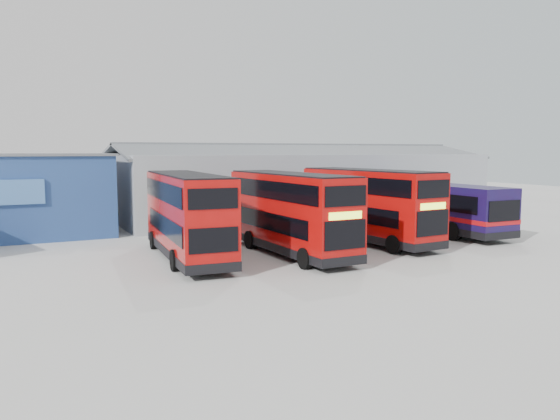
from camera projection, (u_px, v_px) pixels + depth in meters
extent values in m
plane|color=#ACACA7|center=(361.00, 270.00, 24.37)|extent=(120.00, 120.00, 0.00)
cube|color=navy|center=(6.00, 196.00, 33.74)|extent=(12.00, 8.00, 5.00)
cube|color=slate|center=(4.00, 155.00, 33.47)|extent=(12.30, 8.30, 0.15)
cube|color=#4276BB|center=(6.00, 192.00, 30.06)|extent=(3.96, 0.15, 1.40)
cube|color=#9A9FA8|center=(301.00, 184.00, 45.43)|extent=(30.00, 12.00, 5.00)
cube|color=slate|center=(318.00, 151.00, 42.65)|extent=(30.50, 6.33, 1.29)
cube|color=slate|center=(285.00, 151.00, 47.61)|extent=(30.50, 6.33, 1.29)
cube|color=#A90B09|center=(187.00, 214.00, 26.51)|extent=(3.20, 10.00, 3.79)
cube|color=black|center=(188.00, 249.00, 26.70)|extent=(3.24, 10.05, 0.42)
cube|color=black|center=(213.00, 223.00, 26.66)|extent=(0.78, 8.31, 0.89)
cube|color=black|center=(164.00, 225.00, 25.77)|extent=(0.78, 8.31, 0.89)
cube|color=black|center=(211.00, 190.00, 26.83)|extent=(0.86, 9.24, 0.89)
cube|color=black|center=(162.00, 191.00, 25.95)|extent=(0.86, 9.24, 0.89)
cube|color=black|center=(169.00, 214.00, 31.12)|extent=(2.10, 0.23, 1.26)
cube|color=black|center=(168.00, 185.00, 30.94)|extent=(2.10, 0.23, 0.89)
cube|color=#D8FF35|center=(168.00, 199.00, 31.04)|extent=(1.68, 0.19, 0.33)
cube|color=black|center=(214.00, 240.00, 22.02)|extent=(2.06, 0.23, 1.03)
cube|color=black|center=(213.00, 199.00, 21.83)|extent=(2.06, 0.23, 0.84)
cube|color=black|center=(186.00, 175.00, 26.30)|extent=(3.04, 9.85, 0.09)
cylinder|color=black|center=(194.00, 238.00, 30.27)|extent=(0.38, 1.00, 0.97)
cylinder|color=black|center=(153.00, 240.00, 29.44)|extent=(0.38, 1.00, 0.97)
cylinder|color=black|center=(224.00, 257.00, 24.83)|extent=(0.38, 1.00, 0.97)
cylinder|color=black|center=(175.00, 260.00, 23.99)|extent=(0.38, 1.00, 0.97)
cube|color=#A90B09|center=(290.00, 211.00, 27.72)|extent=(2.48, 9.83, 3.78)
cube|color=black|center=(290.00, 244.00, 27.91)|extent=(2.51, 9.87, 0.42)
cube|color=black|center=(266.00, 221.00, 27.55)|extent=(0.17, 8.31, 0.89)
cube|color=black|center=(306.00, 218.00, 28.65)|extent=(0.17, 8.31, 0.89)
cube|color=black|center=(269.00, 190.00, 27.05)|extent=(0.18, 9.24, 0.89)
cube|color=black|center=(310.00, 188.00, 28.15)|extent=(0.18, 9.24, 0.89)
cube|color=black|center=(345.00, 235.00, 23.46)|extent=(2.10, 0.08, 1.26)
cube|color=black|center=(346.00, 196.00, 23.27)|extent=(2.10, 0.08, 0.89)
cube|color=#D8FF35|center=(346.00, 216.00, 23.36)|extent=(1.68, 0.06, 0.33)
cube|color=black|center=(250.00, 212.00, 32.11)|extent=(2.05, 0.08, 1.03)
cube|color=black|center=(250.00, 184.00, 31.93)|extent=(2.05, 0.08, 0.84)
cube|color=black|center=(290.00, 174.00, 27.52)|extent=(2.33, 9.69, 0.09)
cylinder|color=black|center=(305.00, 259.00, 24.40)|extent=(0.31, 0.97, 0.97)
cylinder|color=black|center=(346.00, 254.00, 25.43)|extent=(0.31, 0.97, 0.97)
cylinder|color=black|center=(250.00, 240.00, 29.57)|extent=(0.31, 0.97, 0.97)
cylinder|color=black|center=(286.00, 237.00, 30.60)|extent=(0.31, 0.97, 0.97)
cube|color=#A90B09|center=(368.00, 204.00, 31.33)|extent=(2.99, 10.06, 3.83)
cube|color=black|center=(368.00, 234.00, 31.51)|extent=(3.03, 10.10, 0.43)
cube|color=black|center=(347.00, 212.00, 31.09)|extent=(0.58, 8.40, 0.90)
cube|color=black|center=(380.00, 210.00, 32.31)|extent=(0.58, 8.40, 0.90)
cube|color=black|center=(352.00, 184.00, 30.60)|extent=(0.64, 9.35, 0.90)
cube|color=black|center=(384.00, 183.00, 31.81)|extent=(0.64, 9.35, 0.90)
cube|color=black|center=(433.00, 223.00, 27.12)|extent=(2.13, 0.18, 1.28)
cube|color=black|center=(434.00, 189.00, 26.94)|extent=(2.13, 0.18, 0.90)
cube|color=#D8FF35|center=(433.00, 206.00, 27.02)|extent=(1.70, 0.15, 0.33)
cube|color=black|center=(319.00, 206.00, 35.65)|extent=(2.08, 0.18, 1.04)
cube|color=black|center=(319.00, 180.00, 35.47)|extent=(2.08, 0.18, 0.85)
cube|color=black|center=(369.00, 170.00, 31.12)|extent=(2.84, 9.91, 0.09)
cylinder|color=black|center=(394.00, 245.00, 27.99)|extent=(0.36, 1.00, 0.98)
cylinder|color=black|center=(426.00, 241.00, 29.14)|extent=(0.36, 1.00, 0.98)
cylinder|color=black|center=(326.00, 230.00, 33.09)|extent=(0.36, 1.00, 0.98)
cylinder|color=black|center=(356.00, 228.00, 34.24)|extent=(0.36, 1.00, 0.98)
cube|color=#130E3D|center=(433.00, 205.00, 35.58)|extent=(3.03, 11.73, 2.81)
cube|color=black|center=(433.00, 223.00, 35.71)|extent=(3.07, 11.78, 0.42)
cube|color=#AF0D12|center=(433.00, 213.00, 35.63)|extent=(3.06, 11.76, 0.26)
cube|color=black|center=(453.00, 198.00, 35.81)|extent=(0.37, 9.74, 1.01)
cube|color=black|center=(420.00, 199.00, 34.68)|extent=(0.37, 9.74, 1.01)
cube|color=black|center=(380.00, 195.00, 40.82)|extent=(2.38, 0.13, 1.38)
cube|color=black|center=(504.00, 211.00, 30.29)|extent=(2.33, 0.13, 1.17)
cylinder|color=black|center=(408.00, 216.00, 39.96)|extent=(0.38, 1.11, 1.10)
cylinder|color=black|center=(379.00, 218.00, 38.89)|extent=(0.38, 1.11, 1.10)
cylinder|color=black|center=(485.00, 229.00, 33.29)|extent=(0.38, 1.11, 1.10)
cylinder|color=black|center=(453.00, 231.00, 32.22)|extent=(0.38, 1.11, 1.10)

